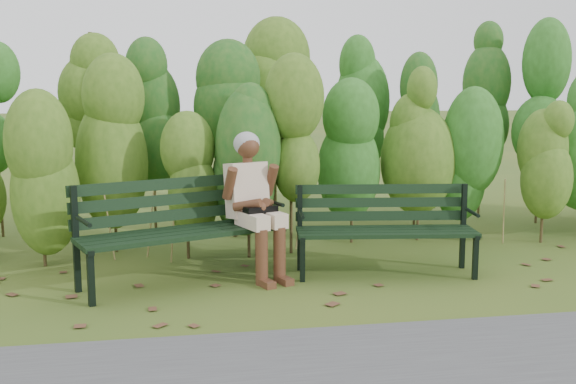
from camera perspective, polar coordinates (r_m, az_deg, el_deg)
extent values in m
plane|color=#3D5A20|center=(5.55, 0.62, -8.22)|extent=(80.00, 80.00, 0.00)
cylinder|color=#47381E|center=(6.74, -19.71, -2.19)|extent=(0.03, 0.03, 0.80)
ellipsoid|color=#2C611D|center=(6.65, -20.00, 3.23)|extent=(0.64, 0.64, 1.44)
cylinder|color=#47381E|center=(6.66, -14.52, -2.08)|extent=(0.03, 0.03, 0.80)
ellipsoid|color=#2C611D|center=(6.57, -14.74, 3.41)|extent=(0.64, 0.64, 1.44)
cylinder|color=#47381E|center=(6.64, -9.25, -1.95)|extent=(0.03, 0.03, 0.80)
ellipsoid|color=#2C611D|center=(6.55, -9.39, 3.56)|extent=(0.64, 0.64, 1.44)
cylinder|color=#47381E|center=(6.67, -3.98, -1.80)|extent=(0.03, 0.03, 0.80)
ellipsoid|color=#2C611D|center=(6.58, -4.04, 3.68)|extent=(0.64, 0.64, 1.44)
cylinder|color=#47381E|center=(6.75, 1.19, -1.64)|extent=(0.03, 0.03, 0.80)
ellipsoid|color=#2C611D|center=(6.67, 1.20, 3.77)|extent=(0.64, 0.64, 1.44)
cylinder|color=#47381E|center=(6.90, 6.18, -1.48)|extent=(0.03, 0.03, 0.80)
ellipsoid|color=#2C611D|center=(6.81, 6.27, 3.83)|extent=(0.64, 0.64, 1.44)
cylinder|color=#47381E|center=(7.09, 10.95, -1.31)|extent=(0.03, 0.03, 0.80)
ellipsoid|color=#2C611D|center=(7.00, 11.10, 3.85)|extent=(0.64, 0.64, 1.44)
cylinder|color=#47381E|center=(7.32, 15.43, -1.14)|extent=(0.03, 0.03, 0.80)
ellipsoid|color=#2C611D|center=(7.24, 15.64, 3.85)|extent=(0.64, 0.64, 1.44)
cylinder|color=#47381E|center=(7.60, 19.61, -0.98)|extent=(0.03, 0.03, 0.80)
ellipsoid|color=#2C611D|center=(7.53, 19.86, 3.83)|extent=(0.64, 0.64, 1.44)
cylinder|color=#47381E|center=(7.79, -22.49, 0.20)|extent=(0.04, 0.04, 1.10)
ellipsoid|color=#1B561C|center=(7.72, -22.88, 6.68)|extent=(0.70, 0.70, 1.98)
cylinder|color=#47381E|center=(7.66, -16.88, 0.36)|extent=(0.04, 0.04, 1.10)
ellipsoid|color=#1B561C|center=(7.58, -17.18, 6.95)|extent=(0.70, 0.70, 1.98)
cylinder|color=#47381E|center=(7.60, -11.13, 0.51)|extent=(0.04, 0.04, 1.10)
ellipsoid|color=#1B561C|center=(7.52, -11.33, 7.16)|extent=(0.70, 0.70, 1.98)
cylinder|color=#47381E|center=(7.62, -5.35, 0.66)|extent=(0.04, 0.04, 1.10)
ellipsoid|color=#1B561C|center=(7.54, -5.45, 7.29)|extent=(0.70, 0.70, 1.98)
cylinder|color=#47381E|center=(7.72, 0.35, 0.80)|extent=(0.04, 0.04, 1.10)
ellipsoid|color=#1B561C|center=(7.64, 0.35, 7.35)|extent=(0.70, 0.70, 1.98)
cylinder|color=#47381E|center=(7.89, 5.85, 0.93)|extent=(0.04, 0.04, 1.10)
ellipsoid|color=#1B561C|center=(7.81, 5.95, 7.34)|extent=(0.70, 0.70, 1.98)
cylinder|color=#47381E|center=(8.13, 11.07, 1.05)|extent=(0.04, 0.04, 1.10)
ellipsoid|color=#1B561C|center=(8.06, 11.26, 7.26)|extent=(0.70, 0.70, 1.98)
cylinder|color=#47381E|center=(8.43, 15.96, 1.15)|extent=(0.04, 0.04, 1.10)
ellipsoid|color=#1B561C|center=(8.36, 16.22, 7.13)|extent=(0.70, 0.70, 1.98)
cylinder|color=#47381E|center=(8.79, 20.48, 1.23)|extent=(0.04, 0.04, 1.10)
ellipsoid|color=#1B561C|center=(8.72, 20.79, 6.97)|extent=(0.70, 0.70, 1.98)
cube|color=brown|center=(5.30, -6.95, -9.11)|extent=(0.11, 0.11, 0.01)
cube|color=brown|center=(7.21, 18.44, -4.66)|extent=(0.09, 0.10, 0.01)
cube|color=brown|center=(6.83, 11.19, -5.10)|extent=(0.11, 0.10, 0.01)
cube|color=brown|center=(5.74, 11.95, -7.80)|extent=(0.09, 0.11, 0.01)
cube|color=brown|center=(4.82, -10.46, -11.04)|extent=(0.11, 0.11, 0.01)
cube|color=brown|center=(5.65, 18.53, -8.36)|extent=(0.11, 0.11, 0.01)
cube|color=brown|center=(5.25, 14.34, -9.50)|extent=(0.11, 0.10, 0.01)
cube|color=brown|center=(5.96, 23.04, -7.71)|extent=(0.09, 0.10, 0.01)
cube|color=brown|center=(6.65, 11.87, -5.51)|extent=(0.11, 0.11, 0.01)
cube|color=brown|center=(5.22, 16.36, -9.67)|extent=(0.11, 0.10, 0.01)
cube|color=brown|center=(5.60, -5.79, -8.08)|extent=(0.11, 0.11, 0.01)
cube|color=brown|center=(6.29, -8.26, -6.24)|extent=(0.11, 0.11, 0.01)
cube|color=brown|center=(5.71, 20.40, -8.28)|extent=(0.11, 0.11, 0.01)
cube|color=brown|center=(4.58, -8.91, -12.09)|extent=(0.11, 0.11, 0.01)
cube|color=brown|center=(5.06, 9.88, -10.06)|extent=(0.09, 0.07, 0.01)
cube|color=brown|center=(5.41, -11.31, -8.84)|extent=(0.11, 0.11, 0.01)
cube|color=brown|center=(7.22, 17.84, -4.60)|extent=(0.11, 0.11, 0.01)
cube|color=brown|center=(6.36, 0.38, -5.96)|extent=(0.10, 0.11, 0.01)
cube|color=brown|center=(5.44, -21.09, -9.16)|extent=(0.10, 0.11, 0.01)
cube|color=brown|center=(6.47, 18.66, -6.18)|extent=(0.09, 0.11, 0.01)
cube|color=brown|center=(7.23, 21.22, -4.76)|extent=(0.11, 0.10, 0.01)
cube|color=brown|center=(5.24, -6.10, -9.31)|extent=(0.10, 0.08, 0.01)
cube|color=black|center=(5.51, -8.11, -3.80)|extent=(1.65, 0.73, 0.04)
cube|color=black|center=(5.61, -8.59, -3.56)|extent=(1.65, 0.73, 0.04)
cube|color=black|center=(5.72, -9.06, -3.33)|extent=(1.65, 0.73, 0.04)
cube|color=black|center=(5.83, -9.50, -3.11)|extent=(1.65, 0.73, 0.04)
cube|color=black|center=(5.89, -9.85, -1.95)|extent=(1.63, 0.68, 0.10)
cube|color=black|center=(5.88, -9.93, -0.64)|extent=(1.63, 0.68, 0.10)
cube|color=black|center=(5.88, -10.02, 0.68)|extent=(1.63, 0.68, 0.10)
cube|color=black|center=(5.29, -16.34, -7.01)|extent=(0.06, 0.06, 0.43)
cube|color=black|center=(5.63, -17.52, -3.84)|extent=(0.06, 0.06, 0.87)
cube|color=black|center=(5.42, -16.96, -4.50)|extent=(0.22, 0.47, 0.04)
cylinder|color=black|center=(5.34, -16.93, -2.39)|extent=(0.16, 0.35, 0.03)
cube|color=black|center=(5.91, -0.59, -4.99)|extent=(0.06, 0.06, 0.43)
cube|color=black|center=(6.21, -2.53, -2.27)|extent=(0.06, 0.06, 0.87)
cube|color=black|center=(6.03, -1.52, -2.80)|extent=(0.22, 0.47, 0.04)
cylinder|color=black|center=(5.95, -1.30, -0.88)|extent=(0.16, 0.35, 0.03)
cube|color=black|center=(5.77, 8.61, -3.68)|extent=(1.55, 0.29, 0.03)
cube|color=black|center=(5.87, 8.41, -3.46)|extent=(1.55, 0.29, 0.03)
cube|color=black|center=(5.98, 8.21, -3.24)|extent=(1.55, 0.29, 0.03)
cube|color=black|center=(6.08, 8.02, -3.03)|extent=(1.55, 0.29, 0.03)
cube|color=black|center=(6.14, 7.90, -2.01)|extent=(1.54, 0.24, 0.09)
cube|color=black|center=(6.13, 7.90, -0.88)|extent=(1.54, 0.24, 0.09)
cube|color=black|center=(6.12, 7.90, 0.25)|extent=(1.54, 0.24, 0.09)
cube|color=black|center=(5.71, 1.24, -5.72)|extent=(0.05, 0.05, 0.39)
cube|color=black|center=(6.02, 1.00, -3.05)|extent=(0.05, 0.05, 0.78)
cube|color=black|center=(5.83, 1.13, -3.62)|extent=(0.10, 0.43, 0.03)
cylinder|color=black|center=(5.75, 1.16, -1.87)|extent=(0.07, 0.32, 0.03)
cube|color=black|center=(5.99, 15.58, -5.35)|extent=(0.05, 0.05, 0.39)
cube|color=black|center=(6.29, 14.61, -2.82)|extent=(0.05, 0.05, 0.78)
cube|color=black|center=(6.11, 15.15, -3.35)|extent=(0.10, 0.43, 0.03)
cylinder|color=black|center=(6.04, 15.35, -1.68)|extent=(0.07, 0.32, 0.03)
cube|color=beige|center=(5.70, -3.05, -2.41)|extent=(0.27, 0.42, 0.12)
cube|color=beige|center=(5.78, -1.54, -2.24)|extent=(0.27, 0.42, 0.12)
cylinder|color=#55301D|center=(5.62, -2.25, -5.52)|extent=(0.14, 0.14, 0.47)
cylinder|color=#55301D|center=(5.70, -0.72, -5.31)|extent=(0.14, 0.14, 0.47)
cube|color=#55301D|center=(5.61, -1.85, -7.74)|extent=(0.15, 0.21, 0.06)
cube|color=#55301D|center=(5.69, -0.32, -7.49)|extent=(0.15, 0.21, 0.06)
cube|color=beige|center=(5.92, -3.51, 0.19)|extent=(0.41, 0.35, 0.50)
cylinder|color=#55301D|center=(5.87, -3.45, 2.66)|extent=(0.09, 0.09, 0.10)
sphere|color=#55301D|center=(5.85, -3.42, 3.86)|extent=(0.20, 0.20, 0.20)
ellipsoid|color=gray|center=(5.87, -3.53, 4.11)|extent=(0.23, 0.22, 0.21)
cylinder|color=#55301D|center=(5.75, -4.94, 0.73)|extent=(0.15, 0.22, 0.30)
cylinder|color=#55301D|center=(5.94, -1.46, 1.02)|extent=(0.15, 0.22, 0.30)
cylinder|color=#55301D|center=(5.72, -3.46, -1.10)|extent=(0.26, 0.20, 0.13)
cylinder|color=#55301D|center=(5.81, -1.70, -0.93)|extent=(0.15, 0.27, 0.13)
sphere|color=#55301D|center=(5.72, -2.30, -1.29)|extent=(0.11, 0.11, 0.11)
cube|color=black|center=(5.74, -2.34, -1.93)|extent=(0.31, 0.21, 0.15)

